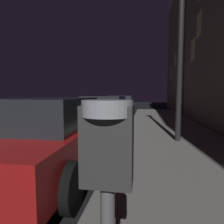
{
  "coord_description": "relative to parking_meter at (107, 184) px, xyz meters",
  "views": [
    {
      "loc": [
        4.68,
        -0.42,
        1.49
      ],
      "look_at": [
        4.25,
        2.17,
        1.26
      ],
      "focal_mm": 31.47,
      "sensor_mm": 36.0,
      "label": 1
    }
  ],
  "objects": [
    {
      "name": "street_lamp",
      "position": [
        1.1,
        5.22,
        2.43
      ],
      "size": [
        0.44,
        0.44,
        5.14
      ],
      "color": "black",
      "rests_on": "sidewalk"
    },
    {
      "name": "car_white",
      "position": [
        -1.7,
        14.05,
        -0.44
      ],
      "size": [
        2.26,
        4.22,
        1.43
      ],
      "color": "silver",
      "rests_on": "ground"
    },
    {
      "name": "building_far",
      "position": [
        6.63,
        19.43,
        4.27
      ],
      "size": [
        7.77,
        8.99,
        10.84
      ],
      "color": "#8C7259",
      "rests_on": "ground"
    },
    {
      "name": "parking_meter",
      "position": [
        0.0,
        0.0,
        0.0
      ],
      "size": [
        0.19,
        0.19,
        1.33
      ],
      "color": "#59595B",
      "rests_on": "sidewalk"
    },
    {
      "name": "car_red",
      "position": [
        -1.7,
        2.75,
        -0.45
      ],
      "size": [
        2.04,
        4.04,
        1.43
      ],
      "color": "maroon",
      "rests_on": "ground"
    },
    {
      "name": "car_yellow_cab",
      "position": [
        -1.7,
        8.26,
        -0.44
      ],
      "size": [
        2.12,
        4.58,
        1.43
      ],
      "color": "gold",
      "rests_on": "ground"
    }
  ]
}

